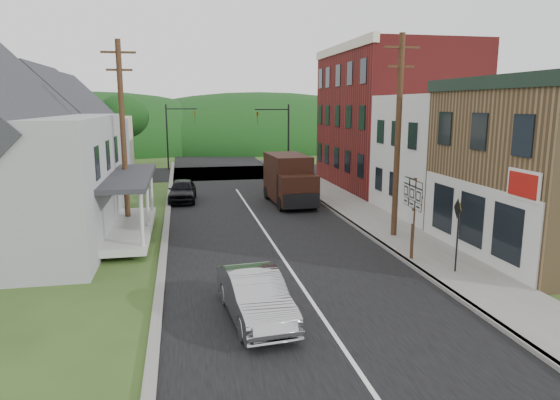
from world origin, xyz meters
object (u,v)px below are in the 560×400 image
silver_sedan (255,296)px  dark_sedan (182,191)px  route_sign_cluster (413,207)px  warning_sign (458,225)px  delivery_van (289,180)px

silver_sedan → dark_sedan: dark_sedan is taller
route_sign_cluster → silver_sedan: bearing=-144.0°
dark_sedan → warning_sign: warning_sign is taller
delivery_van → warning_sign: delivery_van is taller
silver_sedan → route_sign_cluster: 7.92m
silver_sedan → delivery_van: bearing=68.5°
silver_sedan → warning_sign: (7.52, 2.31, 1.15)m
dark_sedan → route_sign_cluster: route_sign_cluster is taller
silver_sedan → route_sign_cluster: size_ratio=1.34×
dark_sedan → delivery_van: bearing=-15.1°
warning_sign → silver_sedan: bearing=-151.3°
dark_sedan → delivery_van: 6.80m
route_sign_cluster → warning_sign: (0.87, -1.72, -0.34)m
route_sign_cluster → warning_sign: 1.96m
silver_sedan → delivery_van: (4.49, 16.07, 0.82)m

